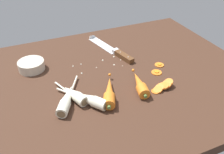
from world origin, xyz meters
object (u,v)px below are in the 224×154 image
(whole_carrot, at_px, (109,92))
(carrot_slice_stray_mid, at_px, (160,65))
(parsnip_front, at_px, (89,99))
(prep_bowl, at_px, (31,65))
(parsnip_mid_left, at_px, (74,94))
(carrot_slice_stack, at_px, (162,87))
(chefs_knife, at_px, (108,47))
(carrot_slice_stray_near, at_px, (157,72))
(parsnip_mid_right, at_px, (67,99))
(whole_carrot_second, at_px, (140,84))

(whole_carrot, height_order, carrot_slice_stray_mid, whole_carrot)
(parsnip_front, bearing_deg, prep_bowl, 116.26)
(whole_carrot, height_order, parsnip_mid_left, whole_carrot)
(carrot_slice_stack, bearing_deg, whole_carrot, 169.77)
(chefs_knife, height_order, carrot_slice_stray_near, chefs_knife)
(whole_carrot, xyz_separation_m, parsnip_front, (-0.08, -0.01, -0.00))
(chefs_knife, distance_m, whole_carrot, 0.37)
(parsnip_mid_right, bearing_deg, whole_carrot_second, -5.35)
(parsnip_mid_left, bearing_deg, whole_carrot_second, -9.53)
(chefs_knife, relative_size, parsnip_mid_left, 1.90)
(parsnip_mid_left, relative_size, carrot_slice_stack, 1.84)
(whole_carrot_second, xyz_separation_m, parsnip_front, (-0.21, -0.00, -0.00))
(prep_bowl, bearing_deg, whole_carrot, -52.31)
(carrot_slice_stack, relative_size, carrot_slice_stray_mid, 2.46)
(whole_carrot_second, relative_size, parsnip_front, 0.95)
(carrot_slice_stray_near, bearing_deg, parsnip_mid_right, -173.92)
(chefs_knife, distance_m, whole_carrot_second, 0.35)
(parsnip_front, height_order, carrot_slice_stack, parsnip_front)
(parsnip_mid_right, xyz_separation_m, carrot_slice_stray_mid, (0.44, 0.09, -0.02))
(parsnip_mid_right, height_order, carrot_slice_stray_mid, parsnip_mid_right)
(parsnip_mid_right, height_order, prep_bowl, same)
(parsnip_mid_left, height_order, parsnip_mid_right, same)
(parsnip_front, xyz_separation_m, carrot_slice_stray_near, (0.33, 0.07, -0.02))
(parsnip_mid_right, distance_m, prep_bowl, 0.29)
(carrot_slice_stray_near, height_order, prep_bowl, prep_bowl)
(whole_carrot, bearing_deg, carrot_slice_stray_near, 15.26)
(parsnip_mid_left, bearing_deg, carrot_slice_stack, -13.26)
(carrot_slice_stray_near, relative_size, carrot_slice_stray_mid, 1.08)
(chefs_knife, xyz_separation_m, carrot_slice_stack, (0.07, -0.38, 0.00))
(whole_carrot, relative_size, carrot_slice_stray_near, 4.41)
(chefs_knife, distance_m, carrot_slice_stray_near, 0.30)
(whole_carrot, distance_m, carrot_slice_stray_near, 0.25)
(whole_carrot_second, bearing_deg, carrot_slice_stray_near, 29.88)
(parsnip_mid_right, bearing_deg, carrot_slice_stack, -9.75)
(carrot_slice_stray_near, height_order, carrot_slice_stray_mid, same)
(whole_carrot_second, height_order, parsnip_mid_left, whole_carrot_second)
(parsnip_front, xyz_separation_m, prep_bowl, (-0.15, 0.31, 0.00))
(chefs_knife, bearing_deg, prep_bowl, -173.38)
(prep_bowl, bearing_deg, parsnip_mid_right, -73.74)
(chefs_knife, xyz_separation_m, carrot_slice_stray_mid, (0.15, -0.23, -0.00))
(parsnip_front, bearing_deg, whole_carrot_second, 1.33)
(parsnip_mid_right, xyz_separation_m, carrot_slice_stack, (0.36, -0.06, -0.01))
(carrot_slice_stray_near, bearing_deg, carrot_slice_stack, -111.23)
(parsnip_front, relative_size, parsnip_mid_left, 1.03)
(whole_carrot_second, xyz_separation_m, carrot_slice_stray_mid, (0.16, 0.11, -0.02))
(prep_bowl, bearing_deg, carrot_slice_stack, -37.76)
(parsnip_front, relative_size, parsnip_mid_right, 0.86)
(whole_carrot_second, bearing_deg, chefs_knife, 87.76)
(chefs_knife, distance_m, carrot_slice_stack, 0.39)
(parsnip_mid_right, distance_m, carrot_slice_stray_mid, 0.45)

